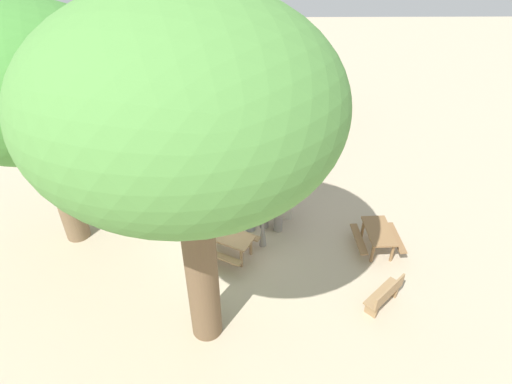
{
  "coord_description": "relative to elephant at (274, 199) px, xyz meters",
  "views": [
    {
      "loc": [
        0.53,
        -11.22,
        9.85
      ],
      "look_at": [
        0.68,
        1.4,
        0.8
      ],
      "focal_mm": 30.09,
      "sensor_mm": 36.0,
      "label": 1
    }
  ],
  "objects": [
    {
      "name": "market_stall_red",
      "position": [
        1.34,
        8.72,
        0.04
      ],
      "size": [
        2.5,
        2.5,
        2.52
      ],
      "color": "#59514C",
      "rests_on": "ground_plane"
    },
    {
      "name": "picnic_table_near",
      "position": [
        3.37,
        -1.3,
        -0.51
      ],
      "size": [
        1.54,
        1.56,
        0.78
      ],
      "rotation": [
        0.0,
        0.0,
        4.75
      ],
      "color": "olive",
      "rests_on": "ground_plane"
    },
    {
      "name": "picnic_table_far",
      "position": [
        -1.47,
        -1.52,
        -0.51
      ],
      "size": [
        2.02,
        2.01,
        0.78
      ],
      "rotation": [
        0.0,
        0.0,
        5.8
      ],
      "color": "#9E7A51",
      "rests_on": "ground_plane"
    },
    {
      "name": "wooden_bench",
      "position": [
        3.0,
        -3.69,
        -0.63
      ],
      "size": [
        1.3,
        1.25,
        0.88
      ],
      "rotation": [
        0.0,
        0.0,
        0.75
      ],
      "color": "#9E7A51",
      "rests_on": "ground_plane"
    },
    {
      "name": "feed_bucket",
      "position": [
        -0.8,
        -0.28,
        -0.94
      ],
      "size": [
        0.36,
        0.36,
        0.32
      ],
      "primitive_type": "cylinder",
      "color": "gray",
      "rests_on": "ground_plane"
    },
    {
      "name": "shade_tree_secondary",
      "position": [
        -1.97,
        -4.44,
        5.34
      ],
      "size": [
        6.09,
        5.58,
        8.68
      ],
      "color": "brown",
      "rests_on": "ground_plane"
    },
    {
      "name": "market_stall_orange",
      "position": [
        -3.86,
        8.72,
        0.04
      ],
      "size": [
        2.5,
        2.5,
        2.52
      ],
      "color": "#59514C",
      "rests_on": "ground_plane"
    },
    {
      "name": "shade_tree_main",
      "position": [
        -6.73,
        -0.53,
        4.34
      ],
      "size": [
        5.95,
        5.46,
        7.6
      ],
      "color": "brown",
      "rests_on": "ground_plane"
    },
    {
      "name": "person_handler",
      "position": [
        1.62,
        2.48,
        -0.15
      ],
      "size": [
        0.44,
        0.33,
        1.62
      ],
      "rotation": [
        0.0,
        0.0,
        -2.17
      ],
      "color": "#3F3833",
      "rests_on": "ground_plane"
    },
    {
      "name": "ground_plane",
      "position": [
        -1.27,
        -0.56,
        -1.1
      ],
      "size": [
        60.0,
        60.0,
        0.0
      ],
      "primitive_type": "plane",
      "color": "#BAA88C"
    },
    {
      "name": "elephant",
      "position": [
        0.0,
        0.0,
        0.0
      ],
      "size": [
        1.88,
        2.48,
        1.72
      ],
      "rotation": [
        0.0,
        0.0,
        4.37
      ],
      "color": "gray",
      "rests_on": "ground_plane"
    },
    {
      "name": "market_stall_white",
      "position": [
        -1.26,
        8.72,
        0.04
      ],
      "size": [
        2.5,
        2.5,
        2.52
      ],
      "color": "#59514C",
      "rests_on": "ground_plane"
    }
  ]
}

